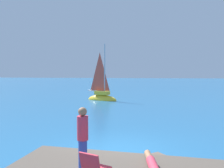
% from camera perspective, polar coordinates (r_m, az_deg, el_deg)
% --- Properties ---
extents(ground_plane, '(160.00, 160.00, 0.00)m').
position_cam_1_polar(ground_plane, '(9.89, 1.57, -14.97)').
color(ground_plane, '#236093').
extents(boulder_seaward, '(1.21, 1.26, 0.66)m').
position_cam_1_polar(boulder_seaward, '(8.55, 10.25, -18.03)').
color(boulder_seaward, brown).
rests_on(boulder_seaward, ground).
extents(sailboat_near, '(3.44, 2.29, 6.22)m').
position_cam_1_polar(sailboat_near, '(25.15, -2.32, -2.96)').
color(sailboat_near, yellow).
rests_on(sailboat_near, ground).
extents(person_sunbather, '(0.38, 1.76, 0.25)m').
position_cam_1_polar(person_sunbather, '(6.76, 9.27, -17.80)').
color(person_sunbather, '#DB384C').
rests_on(person_sunbather, shore_ledge).
extents(person_standing, '(0.28, 0.28, 1.62)m').
position_cam_1_polar(person_standing, '(6.33, -6.77, -12.11)').
color(person_standing, '#334CB2').
rests_on(person_standing, shore_ledge).
extents(beach_chair, '(0.68, 0.74, 0.80)m').
position_cam_1_polar(beach_chair, '(5.67, -4.23, -18.51)').
color(beach_chair, '#E03342').
rests_on(beach_chair, shore_ledge).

